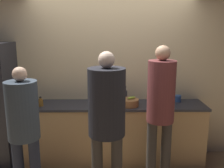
% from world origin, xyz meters
% --- Properties ---
extents(wall_back, '(5.20, 0.06, 2.60)m').
position_xyz_m(wall_back, '(0.00, 0.61, 1.30)').
color(wall_back, '#D6BC8C').
rests_on(wall_back, ground_plane).
extents(counter, '(2.81, 0.59, 0.93)m').
position_xyz_m(counter, '(0.00, 0.33, 0.47)').
color(counter, tan).
rests_on(counter, ground_plane).
extents(person_left, '(0.37, 0.37, 1.63)m').
position_xyz_m(person_left, '(-1.03, -0.56, 0.98)').
color(person_left, '#232838').
rests_on(person_left, ground_plane).
extents(person_center, '(0.42, 0.42, 1.81)m').
position_xyz_m(person_center, '(-0.07, -0.65, 1.12)').
color(person_center, '#38332D').
rests_on(person_center, ground_plane).
extents(person_right, '(0.35, 0.35, 1.85)m').
position_xyz_m(person_right, '(0.61, -0.29, 1.10)').
color(person_right, '#38332D').
rests_on(person_right, ground_plane).
extents(fruit_bowl, '(0.29, 0.29, 0.14)m').
position_xyz_m(fruit_bowl, '(0.25, 0.22, 0.98)').
color(fruit_bowl, brown).
rests_on(fruit_bowl, counter).
extents(utensil_crock, '(0.13, 0.13, 0.28)m').
position_xyz_m(utensil_crock, '(-1.28, 0.36, 1.00)').
color(utensil_crock, '#3D424C').
rests_on(utensil_crock, counter).
extents(bottle_clear, '(0.05, 0.05, 0.25)m').
position_xyz_m(bottle_clear, '(0.62, 0.53, 1.03)').
color(bottle_clear, silver).
rests_on(bottle_clear, counter).
extents(bottle_dark, '(0.07, 0.07, 0.26)m').
position_xyz_m(bottle_dark, '(0.20, 0.42, 1.03)').
color(bottle_dark, '#333338').
rests_on(bottle_dark, counter).
extents(bottle_amber, '(0.07, 0.07, 0.14)m').
position_xyz_m(bottle_amber, '(-1.05, 0.22, 0.99)').
color(bottle_amber, brown).
rests_on(bottle_amber, counter).
extents(cup_blue, '(0.10, 0.10, 0.10)m').
position_xyz_m(cup_blue, '(1.03, 0.43, 0.98)').
color(cup_blue, '#335184').
rests_on(cup_blue, counter).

